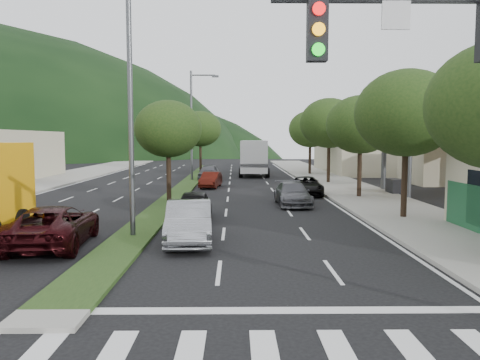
{
  "coord_description": "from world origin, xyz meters",
  "views": [
    {
      "loc": [
        3.97,
        -9.95,
        3.83
      ],
      "look_at": [
        4.22,
        13.37,
        1.79
      ],
      "focal_mm": 35.0,
      "sensor_mm": 36.0,
      "label": 1
    }
  ],
  "objects_px": {
    "car_queue_b": "(293,194)",
    "tree_med_far": "(200,129)",
    "tree_med_near": "(168,129)",
    "streetlight_near": "(136,93)",
    "car_queue_d": "(306,186)",
    "motorhome": "(254,157)",
    "sedan_silver": "(189,222)",
    "suv_maroon": "(53,226)",
    "car_queue_c": "(211,180)",
    "car_queue_e": "(209,172)",
    "tree_r_e": "(310,129)",
    "car_queue_a": "(194,206)",
    "tree_r_c": "(360,125)",
    "tree_r_d": "(329,123)",
    "tree_r_b": "(406,113)",
    "streetlight_mid": "(194,120)"
  },
  "relations": [
    {
      "from": "car_queue_b",
      "to": "tree_med_far",
      "type": "bearing_deg",
      "value": 103.66
    },
    {
      "from": "tree_med_near",
      "to": "streetlight_near",
      "type": "xyz_separation_m",
      "value": [
        0.21,
        -10.0,
        1.16
      ]
    },
    {
      "from": "car_queue_d",
      "to": "motorhome",
      "type": "bearing_deg",
      "value": 102.17
    },
    {
      "from": "streetlight_near",
      "to": "car_queue_d",
      "type": "xyz_separation_m",
      "value": [
        8.64,
        13.91,
        -4.95
      ]
    },
    {
      "from": "sedan_silver",
      "to": "suv_maroon",
      "type": "xyz_separation_m",
      "value": [
        -4.79,
        -0.54,
        -0.03
      ]
    },
    {
      "from": "car_queue_c",
      "to": "tree_med_near",
      "type": "bearing_deg",
      "value": -95.84
    },
    {
      "from": "suv_maroon",
      "to": "car_queue_d",
      "type": "xyz_separation_m",
      "value": [
        11.38,
        15.29,
        -0.11
      ]
    },
    {
      "from": "tree_med_near",
      "to": "car_queue_e",
      "type": "height_order",
      "value": "tree_med_near"
    },
    {
      "from": "tree_med_far",
      "to": "car_queue_d",
      "type": "height_order",
      "value": "tree_med_far"
    },
    {
      "from": "tree_med_near",
      "to": "suv_maroon",
      "type": "height_order",
      "value": "tree_med_near"
    },
    {
      "from": "tree_r_e",
      "to": "sedan_silver",
      "type": "distance_m",
      "value": 34.51
    },
    {
      "from": "car_queue_b",
      "to": "motorhome",
      "type": "distance_m",
      "value": 22.98
    },
    {
      "from": "car_queue_a",
      "to": "tree_r_c",
      "type": "bearing_deg",
      "value": 38.29
    },
    {
      "from": "tree_r_d",
      "to": "sedan_silver",
      "type": "bearing_deg",
      "value": -113.09
    },
    {
      "from": "tree_med_far",
      "to": "car_queue_d",
      "type": "bearing_deg",
      "value": -68.17
    },
    {
      "from": "tree_r_c",
      "to": "tree_r_d",
      "type": "bearing_deg",
      "value": 90.0
    },
    {
      "from": "tree_r_b",
      "to": "tree_r_e",
      "type": "bearing_deg",
      "value": 90.0
    },
    {
      "from": "tree_r_c",
      "to": "motorhome",
      "type": "height_order",
      "value": "tree_r_c"
    },
    {
      "from": "tree_med_near",
      "to": "motorhome",
      "type": "relative_size",
      "value": 0.62
    },
    {
      "from": "tree_med_near",
      "to": "tree_med_far",
      "type": "relative_size",
      "value": 0.87
    },
    {
      "from": "car_queue_a",
      "to": "car_queue_c",
      "type": "relative_size",
      "value": 1.08
    },
    {
      "from": "tree_med_near",
      "to": "car_queue_c",
      "type": "xyz_separation_m",
      "value": [
        2.05,
        8.91,
        -3.81
      ]
    },
    {
      "from": "car_queue_a",
      "to": "car_queue_b",
      "type": "distance_m",
      "value": 7.28
    },
    {
      "from": "motorhome",
      "to": "car_queue_e",
      "type": "bearing_deg",
      "value": -124.4
    },
    {
      "from": "car_queue_b",
      "to": "car_queue_e",
      "type": "height_order",
      "value": "car_queue_e"
    },
    {
      "from": "streetlight_near",
      "to": "tree_med_near",
      "type": "bearing_deg",
      "value": 91.18
    },
    {
      "from": "car_queue_a",
      "to": "tree_r_b",
      "type": "bearing_deg",
      "value": -0.2
    },
    {
      "from": "suv_maroon",
      "to": "motorhome",
      "type": "distance_m",
      "value": 34.31
    },
    {
      "from": "tree_r_c",
      "to": "car_queue_d",
      "type": "bearing_deg",
      "value": 148.85
    },
    {
      "from": "car_queue_d",
      "to": "tree_r_b",
      "type": "bearing_deg",
      "value": -69.1
    },
    {
      "from": "tree_r_d",
      "to": "motorhome",
      "type": "xyz_separation_m",
      "value": [
        -5.96,
        9.81,
        -3.22
      ]
    },
    {
      "from": "tree_r_c",
      "to": "car_queue_e",
      "type": "xyz_separation_m",
      "value": [
        -10.5,
        13.81,
        -4.01
      ]
    },
    {
      "from": "streetlight_mid",
      "to": "car_queue_b",
      "type": "xyz_separation_m",
      "value": [
        7.1,
        -16.09,
        -4.92
      ]
    },
    {
      "from": "motorhome",
      "to": "tree_med_near",
      "type": "bearing_deg",
      "value": -102.77
    },
    {
      "from": "sedan_silver",
      "to": "tree_r_c",
      "type": "bearing_deg",
      "value": 48.6
    },
    {
      "from": "tree_r_b",
      "to": "tree_r_d",
      "type": "distance_m",
      "value": 18.0
    },
    {
      "from": "tree_r_d",
      "to": "car_queue_e",
      "type": "relative_size",
      "value": 1.66
    },
    {
      "from": "sedan_silver",
      "to": "suv_maroon",
      "type": "height_order",
      "value": "sedan_silver"
    },
    {
      "from": "streetlight_mid",
      "to": "motorhome",
      "type": "bearing_deg",
      "value": 49.42
    },
    {
      "from": "tree_r_c",
      "to": "tree_med_near",
      "type": "bearing_deg",
      "value": -170.54
    },
    {
      "from": "car_queue_e",
      "to": "car_queue_d",
      "type": "bearing_deg",
      "value": -55.18
    },
    {
      "from": "tree_r_b",
      "to": "streetlight_mid",
      "type": "relative_size",
      "value": 0.69
    },
    {
      "from": "streetlight_mid",
      "to": "tree_r_c",
      "type": "bearing_deg",
      "value": -47.78
    },
    {
      "from": "car_queue_a",
      "to": "car_queue_d",
      "type": "distance_m",
      "value": 12.11
    },
    {
      "from": "streetlight_mid",
      "to": "car_queue_d",
      "type": "distance_m",
      "value": 14.91
    },
    {
      "from": "car_queue_a",
      "to": "tree_med_near",
      "type": "bearing_deg",
      "value": 107.54
    },
    {
      "from": "car_queue_b",
      "to": "car_queue_d",
      "type": "xyz_separation_m",
      "value": [
        1.54,
        5.0,
        -0.03
      ]
    },
    {
      "from": "tree_r_c",
      "to": "car_queue_a",
      "type": "bearing_deg",
      "value": -140.97
    },
    {
      "from": "tree_r_d",
      "to": "car_queue_b",
      "type": "xyz_separation_m",
      "value": [
        -4.69,
        -13.09,
        -4.52
      ]
    },
    {
      "from": "tree_r_d",
      "to": "streetlight_mid",
      "type": "bearing_deg",
      "value": 165.73
    }
  ]
}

